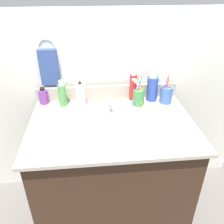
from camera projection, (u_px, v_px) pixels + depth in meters
ground_plane at (112, 211)px, 1.68m from camera, size 6.00×6.00×0.00m
vanity_cabinet at (112, 173)px, 1.49m from camera, size 0.87×0.58×0.73m
countertop at (112, 124)px, 1.30m from camera, size 0.91×0.63×0.02m
backsplash at (107, 92)px, 1.53m from camera, size 0.91×0.02×0.09m
back_wall at (107, 107)px, 1.66m from camera, size 2.01×0.04×1.30m
towel_ring at (46, 47)px, 1.39m from camera, size 0.10×0.01×0.10m
hand_towel at (49, 67)px, 1.43m from camera, size 0.11×0.04×0.22m
sink_basin at (113, 131)px, 1.29m from camera, size 0.40×0.40×0.11m
faucet at (110, 105)px, 1.42m from camera, size 0.16×0.10×0.08m
bottle_spray_red at (133, 86)px, 1.50m from camera, size 0.04×0.04×0.20m
bottle_shampoo_blue at (152, 88)px, 1.50m from camera, size 0.07×0.07×0.19m
bottle_toner_green at (62, 95)px, 1.44m from camera, size 0.05×0.05×0.17m
bottle_cream_purple at (43, 96)px, 1.47m from camera, size 0.05×0.05×0.11m
bottle_lotion_white at (81, 95)px, 1.43m from camera, size 0.05×0.05×0.17m
cup_green at (138, 96)px, 1.45m from camera, size 0.08×0.08×0.19m
cup_blue_plastic at (166, 94)px, 1.48m from camera, size 0.08×0.08×0.19m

